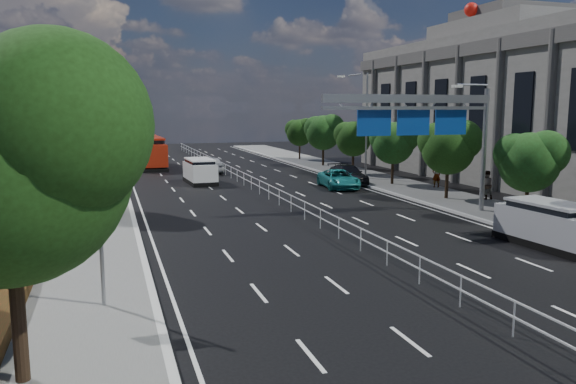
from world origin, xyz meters
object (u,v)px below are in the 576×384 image
white_minivan (200,171)px  near_car_silver (210,164)px  toilet_sign (83,216)px  parked_car_teal (339,179)px  overhead_gantry (426,117)px  pedestrian_b (486,185)px  red_bus (149,151)px  silver_minivan (550,225)px  parked_car_dark (348,174)px  pedestrian_a (436,175)px  near_car_dark (142,150)px

white_minivan → near_car_silver: white_minivan is taller
toilet_sign → parked_car_teal: (17.53, 21.96, -2.24)m
overhead_gantry → pedestrian_b: overhead_gantry is taller
red_bus → silver_minivan: red_bus is taller
overhead_gantry → white_minivan: 20.92m
pedestrian_b → parked_car_dark: bearing=-62.2°
silver_minivan → pedestrian_a: (5.10, 17.00, 0.08)m
overhead_gantry → near_car_dark: (-12.71, 45.57, -4.86)m
overhead_gantry → pedestrian_a: 12.17m
white_minivan → silver_minivan: (11.40, -25.76, -0.00)m
silver_minivan → near_car_dark: bearing=101.1°
red_bus → near_car_dark: (0.13, 13.51, -0.90)m
silver_minivan → pedestrian_b: 12.23m
pedestrian_b → pedestrian_a: bearing=-87.5°
toilet_sign → white_minivan: bearing=74.3°
red_bus → parked_car_teal: (12.69, -20.15, -0.94)m
toilet_sign → red_bus: toilet_sign is taller
parked_car_teal → pedestrian_b: pedestrian_b is taller
white_minivan → pedestrian_b: bearing=-44.3°
red_bus → silver_minivan: bearing=-72.3°
red_bus → parked_car_dark: 23.08m
near_car_dark → parked_car_teal: 35.93m
toilet_sign → near_car_silver: bearing=74.3°
parked_car_teal → parked_car_dark: 2.75m
parked_car_teal → parked_car_dark: (1.72, 2.14, 0.04)m
toilet_sign → parked_car_teal: 28.19m
pedestrian_a → parked_car_teal: bearing=-19.6°
silver_minivan → pedestrian_a: bearing=69.5°
white_minivan → parked_car_dark: bearing=-21.3°
parked_car_teal → white_minivan: bearing=154.5°
white_minivan → red_bus: (-3.00, 14.18, 0.65)m
toilet_sign → white_minivan: (7.85, 27.93, -1.95)m
overhead_gantry → pedestrian_b: 8.67m
pedestrian_a → near_car_dark: bearing=-59.4°
pedestrian_b → white_minivan: bearing=-39.1°
toilet_sign → silver_minivan: bearing=6.4°
overhead_gantry → parked_car_dark: size_ratio=2.00×
red_bus → toilet_sign: bearing=-98.7°
pedestrian_a → toilet_sign: bearing=40.8°
toilet_sign → near_car_dark: (4.98, 55.62, -2.20)m
red_bus → near_car_silver: bearing=-55.1°
parked_car_teal → pedestrian_a: 7.38m
white_minivan → near_car_dark: white_minivan is taller
near_car_dark → pedestrian_b: (19.37, -42.33, 0.34)m
parked_car_dark → pedestrian_a: 7.10m
near_car_silver → parked_car_dark: (9.30, -11.23, -0.04)m
pedestrian_b → parked_car_teal: bearing=-49.3°
white_minivan → pedestrian_a: (16.50, -8.76, 0.08)m
toilet_sign → parked_car_dark: 30.92m
toilet_sign → silver_minivan: (19.25, 2.17, -1.95)m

